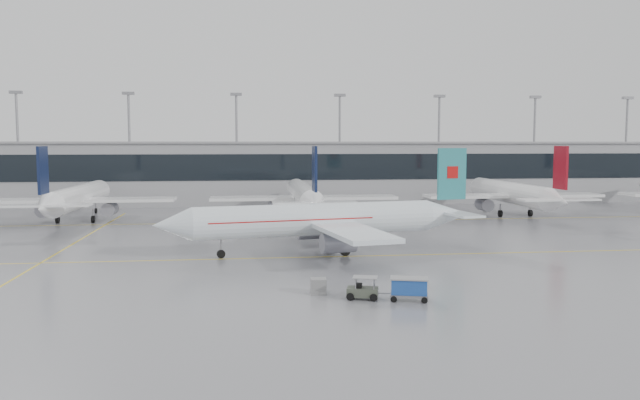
{
  "coord_description": "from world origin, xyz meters",
  "views": [
    {
      "loc": [
        -9.28,
        -65.21,
        12.14
      ],
      "look_at": [
        0.0,
        12.0,
        5.0
      ],
      "focal_mm": 35.0,
      "sensor_mm": 36.0,
      "label": 1
    }
  ],
  "objects": [
    {
      "name": "baggage_cart",
      "position": [
        3.19,
        -19.16,
        1.05
      ],
      "size": [
        3.2,
        2.29,
        1.79
      ],
      "rotation": [
        0.0,
        0.0,
        -0.26
      ],
      "color": "gray",
      "rests_on": "ground"
    },
    {
      "name": "air_canada_jet",
      "position": [
        -0.36,
        2.63,
        3.66
      ],
      "size": [
        36.57,
        29.6,
        11.53
      ],
      "rotation": [
        0.0,
        0.0,
        3.32
      ],
      "color": "white",
      "rests_on": "ground"
    },
    {
      "name": "ground",
      "position": [
        0.0,
        0.0,
        0.0
      ],
      "size": [
        320.0,
        320.0,
        0.0
      ],
      "primitive_type": "plane",
      "color": "gray",
      "rests_on": "ground"
    },
    {
      "name": "light_masts",
      "position": [
        0.0,
        68.0,
        13.34
      ],
      "size": [
        156.4,
        1.0,
        22.6
      ],
      "color": "gray",
      "rests_on": "ground"
    },
    {
      "name": "parked_jet_b",
      "position": [
        -35.0,
        33.69,
        3.71
      ],
      "size": [
        29.64,
        36.96,
        11.72
      ],
      "rotation": [
        0.0,
        0.0,
        1.57
      ],
      "color": "white",
      "rests_on": "ground"
    },
    {
      "name": "terminal_roof",
      "position": [
        0.0,
        62.0,
        12.2
      ],
      "size": [
        182.0,
        16.0,
        0.4
      ],
      "primitive_type": "cube",
      "color": "gray",
      "rests_on": "ground"
    },
    {
      "name": "terminal",
      "position": [
        0.0,
        62.0,
        6.0
      ],
      "size": [
        180.0,
        15.0,
        12.0
      ],
      "primitive_type": "cube",
      "color": "#939396",
      "rests_on": "ground"
    },
    {
      "name": "taxi_line_main",
      "position": [
        0.0,
        0.0,
        0.01
      ],
      "size": [
        120.0,
        0.25,
        0.01
      ],
      "primitive_type": "cube",
      "color": "gold",
      "rests_on": "ground"
    },
    {
      "name": "gse_unit",
      "position": [
        -3.51,
        -16.19,
        0.63
      ],
      "size": [
        1.33,
        1.25,
        1.25
      ],
      "primitive_type": "cube",
      "rotation": [
        0.0,
        0.0,
        -0.07
      ],
      "color": "gray",
      "rests_on": "ground"
    },
    {
      "name": "taxi_line_cross",
      "position": [
        -30.0,
        15.0,
        0.01
      ],
      "size": [
        0.25,
        60.0,
        0.01
      ],
      "primitive_type": "cube",
      "color": "gold",
      "rests_on": "ground"
    },
    {
      "name": "parked_jet_c",
      "position": [
        -0.0,
        33.69,
        3.71
      ],
      "size": [
        29.64,
        36.96,
        11.72
      ],
      "rotation": [
        0.0,
        0.0,
        1.57
      ],
      "color": "white",
      "rests_on": "ground"
    },
    {
      "name": "terminal_glass",
      "position": [
        0.0,
        54.45,
        7.5
      ],
      "size": [
        180.0,
        0.2,
        5.0
      ],
      "primitive_type": "cube",
      "color": "black",
      "rests_on": "ground"
    },
    {
      "name": "taxi_line_north",
      "position": [
        0.0,
        30.0,
        0.01
      ],
      "size": [
        120.0,
        0.25,
        0.01
      ],
      "primitive_type": "cube",
      "color": "gold",
      "rests_on": "ground"
    },
    {
      "name": "parked_jet_d",
      "position": [
        35.0,
        33.69,
        3.71
      ],
      "size": [
        29.64,
        36.96,
        11.72
      ],
      "rotation": [
        0.0,
        0.0,
        1.57
      ],
      "color": "white",
      "rests_on": "ground"
    },
    {
      "name": "baggage_tug",
      "position": [
        -0.29,
        -18.24,
        0.62
      ],
      "size": [
        3.69,
        2.07,
        1.76
      ],
      "rotation": [
        0.0,
        0.0,
        -0.26
      ],
      "color": "#444A3E",
      "rests_on": "ground"
    }
  ]
}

